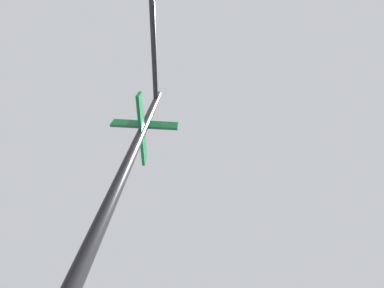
# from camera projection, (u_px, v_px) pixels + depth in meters

# --- Properties ---
(traffic_signal_near) EXTENTS (2.46, 2.01, 5.83)m
(traffic_signal_near) POSITION_uv_depth(u_px,v_px,m) (134.00, 52.00, 2.22)
(traffic_signal_near) COLOR black
(traffic_signal_near) RESTS_ON ground_plane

